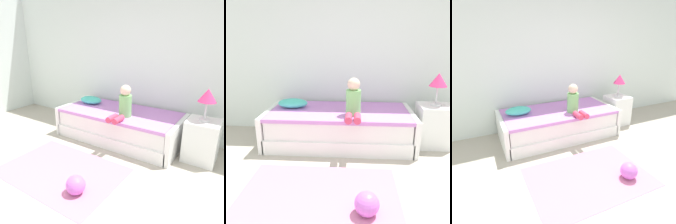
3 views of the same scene
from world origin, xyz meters
TOP-DOWN VIEW (x-y plane):
  - wall_rear at (0.00, 2.60)m, footprint 7.20×0.10m
  - bed at (-0.50, 2.00)m, footprint 2.11×1.00m
  - nightstand at (0.85, 2.00)m, footprint 0.44×0.44m
  - table_lamp at (0.85, 2.00)m, footprint 0.24×0.24m
  - child_figure at (-0.30, 1.77)m, footprint 0.20×0.51m
  - pillow at (-1.21, 2.10)m, footprint 0.44×0.30m
  - toy_ball at (-0.16, 0.47)m, footprint 0.22×0.22m
  - area_rug at (-0.62, 0.70)m, footprint 1.60×1.10m

SIDE VIEW (x-z plane):
  - area_rug at x=-0.62m, z-range 0.00..0.01m
  - toy_ball at x=-0.16m, z-range 0.00..0.22m
  - bed at x=-0.50m, z-range 0.00..0.50m
  - nightstand at x=0.85m, z-range 0.00..0.60m
  - pillow at x=-1.21m, z-range 0.50..0.63m
  - child_figure at x=-0.30m, z-range 0.45..0.96m
  - table_lamp at x=0.85m, z-range 0.71..1.16m
  - wall_rear at x=0.00m, z-range 0.00..2.90m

